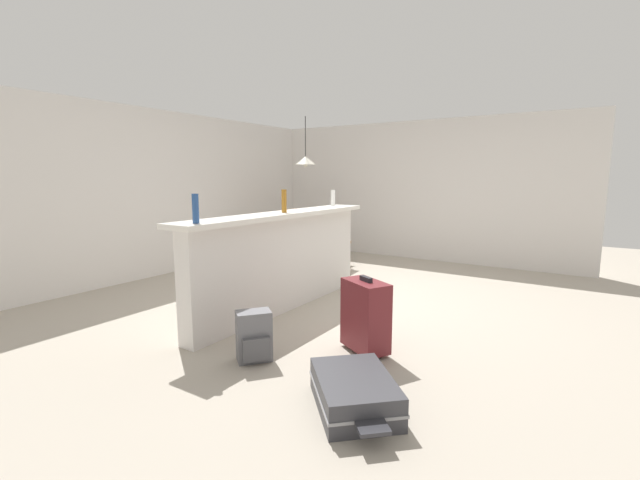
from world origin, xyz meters
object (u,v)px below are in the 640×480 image
(bottle_amber, at_px, (284,201))
(backpack_grey, at_px, (254,337))
(bottle_white, at_px, (333,198))
(pendant_lamp, at_px, (306,160))
(bottle_blue, at_px, (195,209))
(suitcase_upright_maroon, at_px, (365,315))
(dining_chair_near_partition, at_px, (331,237))
(dining_chair_far_side, at_px, (285,232))
(dining_table, at_px, (307,227))
(suitcase_flat_charcoal, at_px, (354,392))

(bottle_amber, distance_m, backpack_grey, 1.73)
(bottle_white, relative_size, pendant_lamp, 0.25)
(bottle_blue, xyz_separation_m, suitcase_upright_maroon, (0.71, -1.28, -0.91))
(dining_chair_near_partition, xyz_separation_m, dining_chair_far_side, (0.16, 1.07, 0.00))
(dining_chair_near_partition, xyz_separation_m, suitcase_upright_maroon, (-2.75, -2.04, -0.19))
(bottle_blue, xyz_separation_m, bottle_amber, (1.28, 0.04, 0.00))
(bottle_blue, xyz_separation_m, dining_table, (3.52, 1.29, -0.60))
(bottle_amber, relative_size, bottle_white, 1.20)
(dining_table, xyz_separation_m, dining_chair_near_partition, (-0.06, -0.53, -0.13))
(dining_table, relative_size, dining_chair_near_partition, 1.18)
(bottle_amber, xyz_separation_m, bottle_white, (1.23, 0.11, -0.02))
(bottle_white, xyz_separation_m, dining_table, (1.01, 1.14, -0.57))
(dining_chair_near_partition, relative_size, suitcase_upright_maroon, 1.39)
(bottle_white, relative_size, suitcase_flat_charcoal, 0.25)
(bottle_white, relative_size, dining_chair_near_partition, 0.23)
(dining_chair_near_partition, bearing_deg, dining_table, 83.15)
(pendant_lamp, bearing_deg, backpack_grey, -151.33)
(dining_chair_near_partition, bearing_deg, dining_chair_far_side, 81.29)
(dining_table, relative_size, dining_chair_far_side, 1.18)
(bottle_white, relative_size, suitcase_upright_maroon, 0.32)
(bottle_white, xyz_separation_m, pendant_lamp, (1.02, 1.17, 0.56))
(bottle_blue, bearing_deg, suitcase_upright_maroon, -61.04)
(bottle_blue, xyz_separation_m, suitcase_flat_charcoal, (-0.15, -1.64, -1.13))
(bottle_white, bearing_deg, dining_chair_near_partition, 32.78)
(dining_table, distance_m, backpack_grey, 3.97)
(backpack_grey, bearing_deg, pendant_lamp, 28.67)
(bottle_white, distance_m, suitcase_flat_charcoal, 3.39)
(bottle_white, xyz_separation_m, backpack_grey, (-2.46, -0.74, -1.02))
(bottle_amber, xyz_separation_m, dining_chair_far_side, (2.34, 1.79, -0.73))
(bottle_amber, relative_size, dining_chair_far_side, 0.27)
(suitcase_flat_charcoal, bearing_deg, pendant_lamp, 38.71)
(suitcase_flat_charcoal, xyz_separation_m, backpack_grey, (0.20, 1.05, 0.09))
(bottle_amber, xyz_separation_m, backpack_grey, (-1.23, -0.62, -1.04))
(bottle_blue, relative_size, dining_chair_near_partition, 0.27)
(dining_chair_near_partition, distance_m, suitcase_flat_charcoal, 4.35)
(dining_table, height_order, dining_chair_far_side, dining_chair_far_side)
(bottle_blue, height_order, dining_chair_near_partition, bottle_blue)
(dining_chair_far_side, height_order, suitcase_upright_maroon, dining_chair_far_side)
(dining_table, xyz_separation_m, suitcase_flat_charcoal, (-3.67, -2.93, -0.54))
(bottle_amber, relative_size, dining_chair_near_partition, 0.27)
(dining_table, bearing_deg, dining_chair_far_side, 79.45)
(pendant_lamp, relative_size, suitcase_upright_maroon, 1.25)
(bottle_amber, xyz_separation_m, pendant_lamp, (2.25, 1.28, 0.54))
(dining_chair_far_side, xyz_separation_m, suitcase_upright_maroon, (-2.91, -3.11, -0.19))
(dining_chair_near_partition, bearing_deg, suitcase_flat_charcoal, -146.39)
(bottle_blue, height_order, backpack_grey, bottle_blue)
(bottle_blue, height_order, bottle_amber, bottle_amber)
(bottle_amber, distance_m, dining_chair_near_partition, 2.41)
(dining_table, bearing_deg, backpack_grey, -151.53)
(suitcase_upright_maroon, bearing_deg, dining_chair_near_partition, 36.53)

